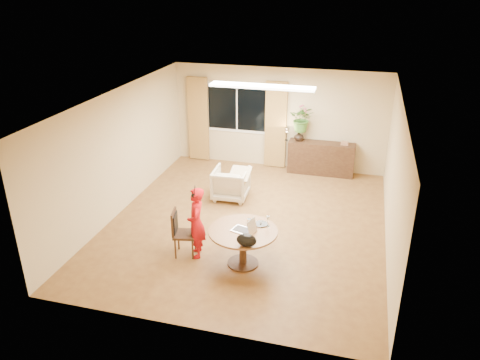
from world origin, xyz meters
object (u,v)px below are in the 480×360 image
Objects in this scene: armchair at (231,183)px; sideboard at (321,158)px; dining_chair at (185,233)px; dining_table at (243,237)px; child at (196,223)px.

armchair is 0.47× the size of sideboard.
armchair is (0.15, 2.48, -0.08)m from dining_chair.
dining_table is 1.09m from dining_chair.
child is at bearing 89.49° from armchair.
armchair is 2.68m from sideboard.
dining_chair is 0.53× the size of sideboard.
child is 4.75m from sideboard.
dining_chair is at bearing -99.16° from child.
armchair is (-0.07, 2.44, -0.31)m from child.
sideboard is at bearing 54.67° from dining_chair.
child reaches higher than sideboard.
sideboard is (1.82, 1.97, 0.06)m from armchair.
dining_chair is at bearing 178.27° from dining_table.
dining_chair is 1.12× the size of armchair.
child is 1.69× the size of armchair.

